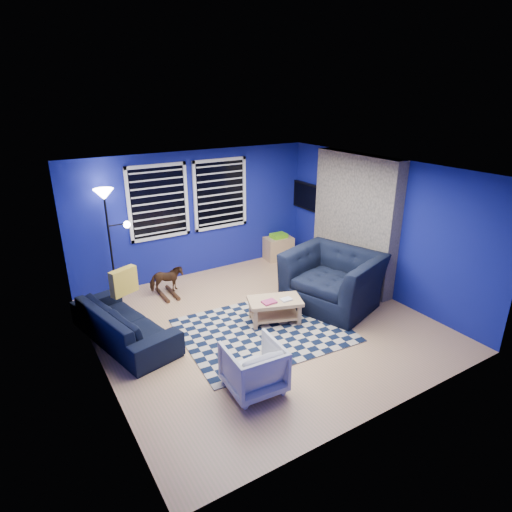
{
  "coord_description": "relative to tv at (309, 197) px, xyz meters",
  "views": [
    {
      "loc": [
        -3.27,
        -5.16,
        3.56
      ],
      "look_at": [
        0.07,
        0.3,
        1.07
      ],
      "focal_mm": 30.0,
      "sensor_mm": 36.0,
      "label": 1
    }
  ],
  "objects": [
    {
      "name": "tv",
      "position": [
        0.0,
        0.0,
        0.0
      ],
      "size": [
        0.07,
        1.0,
        0.58
      ],
      "color": "black",
      "rests_on": "wall_right"
    },
    {
      "name": "armchair_big",
      "position": [
        -1.05,
        -2.08,
        -0.92
      ],
      "size": [
        1.83,
        1.71,
        0.97
      ],
      "primitive_type": "imported",
      "rotation": [
        0.0,
        0.0,
        -1.24
      ],
      "color": "black",
      "rests_on": "floor"
    },
    {
      "name": "window_right",
      "position": [
        -1.9,
        0.46,
        0.2
      ],
      "size": [
        1.17,
        0.06,
        1.42
      ],
      "color": "black",
      "rests_on": "wall_back"
    },
    {
      "name": "floor",
      "position": [
        -2.45,
        -2.0,
        -1.4
      ],
      "size": [
        5.0,
        5.0,
        0.0
      ],
      "primitive_type": "plane",
      "color": "tan",
      "rests_on": "ground"
    },
    {
      "name": "throw_pillow",
      "position": [
        -4.32,
        -0.95,
        -0.6
      ],
      "size": [
        0.46,
        0.29,
        0.42
      ],
      "primitive_type": "cube",
      "rotation": [
        0.0,
        0.0,
        0.39
      ],
      "color": "gold",
      "rests_on": "sofa"
    },
    {
      "name": "rug",
      "position": [
        -2.54,
        -2.2,
        -1.39
      ],
      "size": [
        2.64,
        2.17,
        0.02
      ],
      "primitive_type": "cube",
      "rotation": [
        0.0,
        0.0,
        -0.07
      ],
      "color": "black",
      "rests_on": "floor"
    },
    {
      "name": "ceiling",
      "position": [
        -2.45,
        -2.0,
        1.1
      ],
      "size": [
        5.0,
        5.0,
        0.0
      ],
      "primitive_type": "plane",
      "rotation": [
        3.14,
        0.0,
        0.0
      ],
      "color": "white",
      "rests_on": "wall_back"
    },
    {
      "name": "wall_back",
      "position": [
        -2.45,
        0.5,
        -0.15
      ],
      "size": [
        5.0,
        0.0,
        5.0
      ],
      "primitive_type": "plane",
      "rotation": [
        1.57,
        0.0,
        0.0
      ],
      "color": "navy",
      "rests_on": "floor"
    },
    {
      "name": "floor_lamp",
      "position": [
        -4.18,
        0.25,
        0.25
      ],
      "size": [
        0.55,
        0.34,
        2.01
      ],
      "color": "black",
      "rests_on": "floor"
    },
    {
      "name": "window_left",
      "position": [
        -3.2,
        0.46,
        0.2
      ],
      "size": [
        1.17,
        0.06,
        1.42
      ],
      "color": "black",
      "rests_on": "wall_back"
    },
    {
      "name": "cabinet",
      "position": [
        -0.59,
        0.25,
        -1.14
      ],
      "size": [
        0.64,
        0.46,
        0.59
      ],
      "rotation": [
        0.0,
        0.0,
        -0.11
      ],
      "color": "tan",
      "rests_on": "floor"
    },
    {
      "name": "fireplace",
      "position": [
        -0.09,
        -1.5,
        -0.2
      ],
      "size": [
        0.65,
        2.0,
        2.5
      ],
      "color": "gray",
      "rests_on": "floor"
    },
    {
      "name": "wall_left",
      "position": [
        -4.95,
        -2.0,
        -0.15
      ],
      "size": [
        0.0,
        5.0,
        5.0
      ],
      "primitive_type": "plane",
      "rotation": [
        1.57,
        0.0,
        1.57
      ],
      "color": "navy",
      "rests_on": "floor"
    },
    {
      "name": "rocking_horse",
      "position": [
        -3.4,
        -0.22,
        -1.08
      ],
      "size": [
        0.39,
        0.64,
        0.51
      ],
      "primitive_type": "imported",
      "rotation": [
        0.0,
        0.0,
        1.36
      ],
      "color": "#462516",
      "rests_on": "floor"
    },
    {
      "name": "armchair_bent",
      "position": [
        -3.41,
        -3.32,
        -1.08
      ],
      "size": [
        0.72,
        0.74,
        0.64
      ],
      "primitive_type": "imported",
      "rotation": [
        0.0,
        0.0,
        3.08
      ],
      "color": "gray",
      "rests_on": "floor"
    },
    {
      "name": "wall_right",
      "position": [
        0.05,
        -2.0,
        -0.15
      ],
      "size": [
        0.0,
        5.0,
        5.0
      ],
      "primitive_type": "plane",
      "rotation": [
        1.57,
        0.0,
        -1.57
      ],
      "color": "navy",
      "rests_on": "floor"
    },
    {
      "name": "coffee_table",
      "position": [
        -2.24,
        -2.06,
        -1.1
      ],
      "size": [
        0.97,
        0.75,
        0.43
      ],
      "rotation": [
        0.0,
        0.0,
        -0.35
      ],
      "color": "tan",
      "rests_on": "rug"
    },
    {
      "name": "sofa",
      "position": [
        -4.47,
        -1.31,
        -1.11
      ],
      "size": [
        2.14,
        1.22,
        0.59
      ],
      "primitive_type": "imported",
      "rotation": [
        0.0,
        0.0,
        1.8
      ],
      "color": "black",
      "rests_on": "floor"
    }
  ]
}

